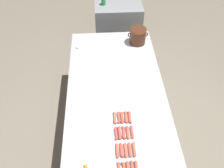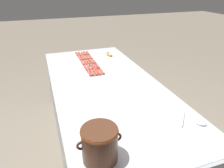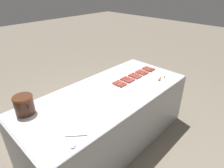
# 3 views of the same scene
# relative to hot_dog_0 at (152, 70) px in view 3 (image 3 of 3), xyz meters

# --- Properties ---
(ground_plane) EXTENTS (20.00, 20.00, 0.00)m
(ground_plane) POSITION_rel_hot_dog_0_xyz_m (0.04, 1.02, -0.86)
(ground_plane) COLOR #756B5B
(griddle_counter) EXTENTS (1.08, 2.47, 0.85)m
(griddle_counter) POSITION_rel_hot_dog_0_xyz_m (0.04, 1.02, -0.44)
(griddle_counter) COLOR #9EA0A5
(griddle_counter) RESTS_ON ground_plane
(hot_dog_0) EXTENTS (0.03, 0.15, 0.03)m
(hot_dog_0) POSITION_rel_hot_dog_0_xyz_m (0.00, 0.00, 0.00)
(hot_dog_0) COLOR #B44538
(hot_dog_0) RESTS_ON griddle_counter
(hot_dog_1) EXTENTS (0.03, 0.15, 0.03)m
(hot_dog_1) POSITION_rel_hot_dog_0_xyz_m (0.00, 0.19, 0.00)
(hot_dog_1) COLOR #AE4E3B
(hot_dog_1) RESTS_ON griddle_counter
(hot_dog_2) EXTENTS (0.03, 0.15, 0.03)m
(hot_dog_2) POSITION_rel_hot_dog_0_xyz_m (-0.00, 0.37, 0.00)
(hot_dog_2) COLOR #AD523E
(hot_dog_2) RESTS_ON griddle_counter
(hot_dog_3) EXTENTS (0.04, 0.15, 0.03)m
(hot_dog_3) POSITION_rel_hot_dog_0_xyz_m (0.00, 0.55, 0.00)
(hot_dog_3) COLOR #B04640
(hot_dog_3) RESTS_ON griddle_counter
(hot_dog_4) EXTENTS (0.03, 0.15, 0.03)m
(hot_dog_4) POSITION_rel_hot_dog_0_xyz_m (0.00, 0.73, 0.00)
(hot_dog_4) COLOR #AF533E
(hot_dog_4) RESTS_ON griddle_counter
(hot_dog_5) EXTENTS (0.04, 0.15, 0.03)m
(hot_dog_5) POSITION_rel_hot_dog_0_xyz_m (0.04, 0.00, 0.00)
(hot_dog_5) COLOR #AC5039
(hot_dog_5) RESTS_ON griddle_counter
(hot_dog_6) EXTENTS (0.04, 0.15, 0.03)m
(hot_dog_6) POSITION_rel_hot_dog_0_xyz_m (0.04, 0.19, 0.00)
(hot_dog_6) COLOR #B7533A
(hot_dog_6) RESTS_ON griddle_counter
(hot_dog_7) EXTENTS (0.03, 0.15, 0.03)m
(hot_dog_7) POSITION_rel_hot_dog_0_xyz_m (0.04, 0.37, 0.00)
(hot_dog_7) COLOR #B6483E
(hot_dog_7) RESTS_ON griddle_counter
(hot_dog_8) EXTENTS (0.03, 0.15, 0.03)m
(hot_dog_8) POSITION_rel_hot_dog_0_xyz_m (0.04, 0.56, 0.00)
(hot_dog_8) COLOR #B64D3D
(hot_dog_8) RESTS_ON griddle_counter
(hot_dog_9) EXTENTS (0.04, 0.15, 0.03)m
(hot_dog_9) POSITION_rel_hot_dog_0_xyz_m (0.04, 0.74, 0.00)
(hot_dog_9) COLOR #B74940
(hot_dog_9) RESTS_ON griddle_counter
(hot_dog_10) EXTENTS (0.03, 0.15, 0.03)m
(hot_dog_10) POSITION_rel_hot_dog_0_xyz_m (0.07, 0.01, 0.00)
(hot_dog_10) COLOR #B64E38
(hot_dog_10) RESTS_ON griddle_counter
(hot_dog_11) EXTENTS (0.03, 0.15, 0.03)m
(hot_dog_11) POSITION_rel_hot_dog_0_xyz_m (0.08, 0.19, 0.00)
(hot_dog_11) COLOR #B4533B
(hot_dog_11) RESTS_ON griddle_counter
(hot_dog_12) EXTENTS (0.03, 0.15, 0.03)m
(hot_dog_12) POSITION_rel_hot_dog_0_xyz_m (0.08, 0.37, 0.00)
(hot_dog_12) COLOR #AF533B
(hot_dog_12) RESTS_ON griddle_counter
(hot_dog_13) EXTENTS (0.04, 0.15, 0.03)m
(hot_dog_13) POSITION_rel_hot_dog_0_xyz_m (0.08, 0.56, 0.00)
(hot_dog_13) COLOR #B5483C
(hot_dog_13) RESTS_ON griddle_counter
(hot_dog_14) EXTENTS (0.04, 0.15, 0.03)m
(hot_dog_14) POSITION_rel_hot_dog_0_xyz_m (0.08, 0.73, 0.00)
(hot_dog_14) COLOR #B34E39
(hot_dog_14) RESTS_ON griddle_counter
(hot_dog_15) EXTENTS (0.03, 0.15, 0.03)m
(hot_dog_15) POSITION_rel_hot_dog_0_xyz_m (0.12, 0.01, 0.00)
(hot_dog_15) COLOR #AC4C3D
(hot_dog_15) RESTS_ON griddle_counter
(hot_dog_16) EXTENTS (0.03, 0.15, 0.03)m
(hot_dog_16) POSITION_rel_hot_dog_0_xyz_m (0.12, 0.19, 0.00)
(hot_dog_16) COLOR #B84A3F
(hot_dog_16) RESTS_ON griddle_counter
(hot_dog_17) EXTENTS (0.03, 0.15, 0.03)m
(hot_dog_17) POSITION_rel_hot_dog_0_xyz_m (0.11, 0.37, 0.00)
(hot_dog_17) COLOR #B9483B
(hot_dog_17) RESTS_ON griddle_counter
(hot_dog_18) EXTENTS (0.03, 0.15, 0.03)m
(hot_dog_18) POSITION_rel_hot_dog_0_xyz_m (0.11, 0.56, 0.00)
(hot_dog_18) COLOR #AF513F
(hot_dog_18) RESTS_ON griddle_counter
(hot_dog_19) EXTENTS (0.04, 0.15, 0.03)m
(hot_dog_19) POSITION_rel_hot_dog_0_xyz_m (0.11, 0.74, 0.00)
(hot_dog_19) COLOR #B05340
(hot_dog_19) RESTS_ON griddle_counter
(hot_dog_20) EXTENTS (0.04, 0.15, 0.03)m
(hot_dog_20) POSITION_rel_hot_dog_0_xyz_m (0.15, -0.00, 0.00)
(hot_dog_20) COLOR #AC503D
(hot_dog_20) RESTS_ON griddle_counter
(hot_dog_21) EXTENTS (0.03, 0.15, 0.03)m
(hot_dog_21) POSITION_rel_hot_dog_0_xyz_m (0.15, 0.19, 0.00)
(hot_dog_21) COLOR #B64C3D
(hot_dog_21) RESTS_ON griddle_counter
(hot_dog_22) EXTENTS (0.03, 0.15, 0.03)m
(hot_dog_22) POSITION_rel_hot_dog_0_xyz_m (0.15, 0.37, 0.00)
(hot_dog_22) COLOR #AF523B
(hot_dog_22) RESTS_ON griddle_counter
(hot_dog_23) EXTENTS (0.03, 0.15, 0.03)m
(hot_dog_23) POSITION_rel_hot_dog_0_xyz_m (0.15, 0.56, 0.00)
(hot_dog_23) COLOR #B4443A
(hot_dog_23) RESTS_ON griddle_counter
(hot_dog_24) EXTENTS (0.04, 0.15, 0.03)m
(hot_dog_24) POSITION_rel_hot_dog_0_xyz_m (0.15, 0.73, 0.00)
(hot_dog_24) COLOR #B6453C
(hot_dog_24) RESTS_ON griddle_counter
(bean_pot) EXTENTS (0.27, 0.22, 0.22)m
(bean_pot) POSITION_rel_hot_dog_0_xyz_m (0.39, 1.98, 0.11)
(bean_pot) COLOR #472616
(bean_pot) RESTS_ON griddle_counter
(serving_spoon) EXTENTS (0.21, 0.23, 0.02)m
(serving_spoon) POSITION_rel_hot_dog_0_xyz_m (-0.38, 1.88, -0.01)
(serving_spoon) COLOR #B7B7BC
(serving_spoon) RESTS_ON griddle_counter
(carrot) EXTENTS (0.09, 0.18, 0.03)m
(carrot) POSITION_rel_hot_dog_0_xyz_m (-0.25, 0.16, 0.00)
(carrot) COLOR orange
(carrot) RESTS_ON griddle_counter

